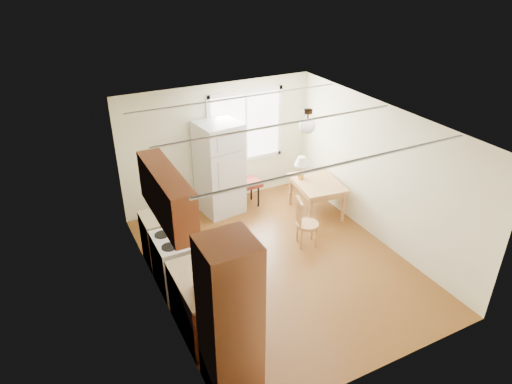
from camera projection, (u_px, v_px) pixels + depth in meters
room_shell at (280, 199)px, 7.17m from camera, size 4.60×5.60×2.62m
kitchen_run at (193, 274)px, 6.18m from camera, size 0.65×3.40×2.20m
window_unit at (246, 127)px, 9.21m from camera, size 1.64×0.05×1.51m
pendant_light at (307, 125)px, 7.30m from camera, size 0.26×0.26×0.40m
refrigerator at (219, 168)px, 8.92m from camera, size 0.86×0.86×1.87m
bench at (233, 188)px, 9.18m from camera, size 1.17×0.45×0.53m
dining_table at (317, 186)px, 8.97m from camera, size 0.99×1.22×0.70m
chair at (303, 220)px, 8.01m from camera, size 0.44×0.43×0.91m
table_lamp at (301, 163)px, 8.89m from camera, size 0.27×0.27×0.47m
coffee_maker at (206, 285)px, 5.65m from camera, size 0.21×0.27×0.40m
kettle at (197, 281)px, 5.81m from camera, size 0.12×0.12×0.23m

